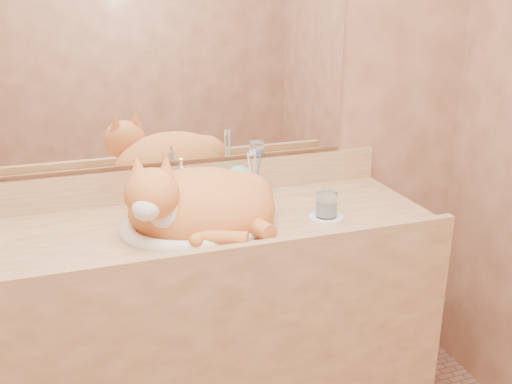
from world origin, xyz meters
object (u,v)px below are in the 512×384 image
object	(u,v)px
soap_dispenser	(234,177)
toothbrush_cup	(255,191)
sink_basin	(195,205)
water_glass	(327,205)
vanity_counter	(193,339)
cat	(196,202)

from	to	relation	value
soap_dispenser	toothbrush_cup	world-z (taller)	soap_dispenser
sink_basin	water_glass	size ratio (longest dim) A/B	5.67
vanity_counter	sink_basin	world-z (taller)	sink_basin
sink_basin	soap_dispenser	bearing A→B (deg)	33.31
vanity_counter	water_glass	xyz separation A→B (m)	(0.44, -0.10, 0.48)
sink_basin	water_glass	world-z (taller)	sink_basin
sink_basin	soap_dispenser	world-z (taller)	soap_dispenser
vanity_counter	sink_basin	bearing A→B (deg)	-46.53
soap_dispenser	toothbrush_cup	xyz separation A→B (m)	(0.05, -0.06, -0.04)
sink_basin	cat	xyz separation A→B (m)	(0.00, -0.00, 0.01)
toothbrush_cup	cat	bearing A→B (deg)	-153.73
vanity_counter	soap_dispenser	xyz separation A→B (m)	(0.20, 0.15, 0.52)
vanity_counter	soap_dispenser	bearing A→B (deg)	37.56
water_glass	vanity_counter	bearing A→B (deg)	167.63
vanity_counter	soap_dispenser	world-z (taller)	soap_dispenser
water_glass	toothbrush_cup	bearing A→B (deg)	134.36
cat	water_glass	xyz separation A→B (m)	(0.42, -0.07, -0.03)
cat	soap_dispenser	bearing A→B (deg)	62.21
vanity_counter	water_glass	distance (m)	0.65
vanity_counter	sink_basin	size ratio (longest dim) A/B	3.46
sink_basin	cat	world-z (taller)	cat
sink_basin	cat	bearing A→B (deg)	-53.15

